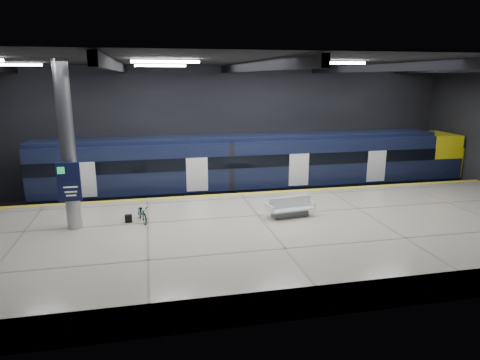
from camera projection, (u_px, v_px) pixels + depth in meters
name	position (u px, v px, depth m)	size (l,w,h in m)	color
ground	(253.00, 230.00, 20.92)	(30.00, 30.00, 0.00)	black
room_shell	(254.00, 113.00, 19.58)	(30.10, 16.10, 8.05)	black
platform	(267.00, 238.00, 18.42)	(30.00, 11.00, 1.10)	beige
safety_strip	(241.00, 194.00, 23.28)	(30.00, 0.40, 0.01)	yellow
rails	(231.00, 198.00, 26.13)	(30.00, 1.52, 0.16)	gray
train	(272.00, 165.00, 26.19)	(29.40, 2.84, 3.79)	black
bench	(290.00, 210.00, 19.45)	(2.23, 1.16, 0.94)	#595B60
bicycle	(142.00, 213.00, 18.79)	(0.51, 1.47, 0.77)	#99999E
pannier_bag	(129.00, 219.00, 18.72)	(0.30, 0.18, 0.35)	black
info_column	(68.00, 149.00, 17.26)	(0.90, 0.78, 6.90)	#9EA0A5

